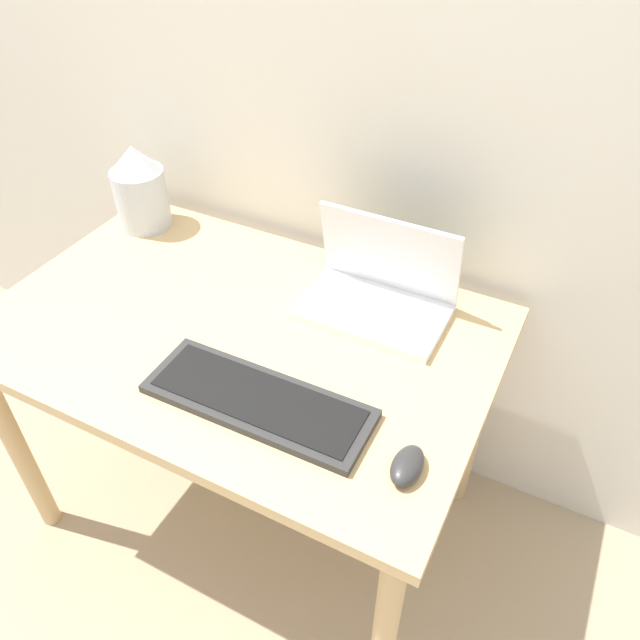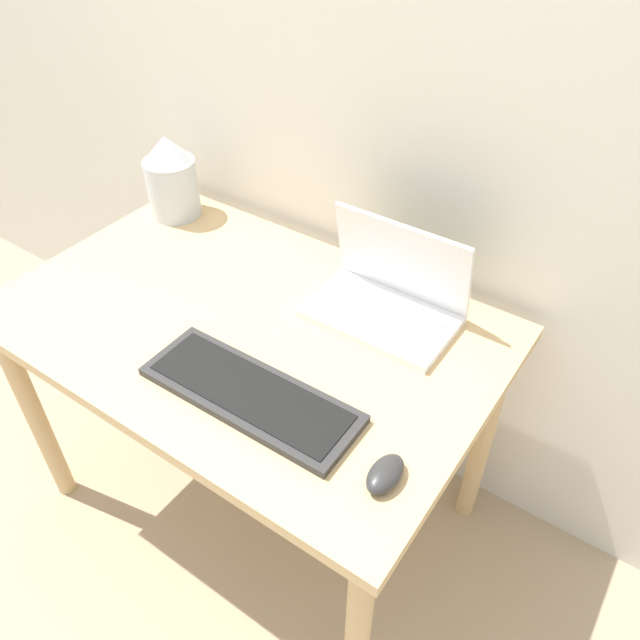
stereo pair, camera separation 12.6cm
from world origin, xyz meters
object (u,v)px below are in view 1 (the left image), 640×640
(vase, at_px, (139,188))
(laptop, at_px, (379,291))
(keyboard, at_px, (258,401))
(mouse, at_px, (407,466))

(vase, bearing_deg, laptop, -3.60)
(laptop, relative_size, keyboard, 0.72)
(mouse, relative_size, vase, 0.41)
(laptop, xyz_separation_m, mouse, (0.23, -0.40, -0.03))
(laptop, relative_size, vase, 1.43)
(keyboard, relative_size, mouse, 4.89)
(laptop, xyz_separation_m, keyboard, (-0.09, -0.38, -0.04))
(mouse, height_order, vase, vase)
(mouse, bearing_deg, laptop, 119.57)
(keyboard, height_order, vase, vase)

